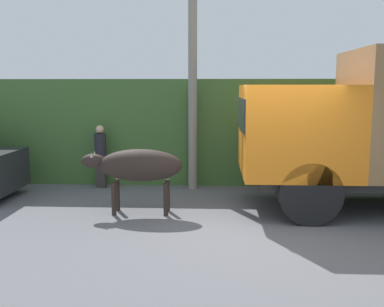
% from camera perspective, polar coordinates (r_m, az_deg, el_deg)
% --- Properties ---
extents(ground_plane, '(60.00, 60.00, 0.00)m').
position_cam_1_polar(ground_plane, '(8.13, 9.71, -9.28)').
color(ground_plane, slate).
extents(hillside_embankment, '(32.00, 5.20, 2.65)m').
position_cam_1_polar(hillside_embankment, '(13.72, 6.92, 3.65)').
color(hillside_embankment, '#426B33').
rests_on(hillside_embankment, ground_plane).
extents(brown_cow, '(1.98, 0.63, 1.27)m').
position_cam_1_polar(brown_cow, '(8.77, -6.85, -1.57)').
color(brown_cow, '#2D231E').
rests_on(brown_cow, ground_plane).
extents(pedestrian_on_hill, '(0.32, 0.32, 1.54)m').
position_cam_1_polar(pedestrian_on_hill, '(11.19, -11.54, 0.05)').
color(pedestrian_on_hill, '#38332D').
rests_on(pedestrian_on_hill, ground_plane).
extents(utility_pole, '(0.90, 0.21, 5.80)m').
position_cam_1_polar(utility_pole, '(10.79, 0.08, 11.43)').
color(utility_pole, gray).
rests_on(utility_pole, ground_plane).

